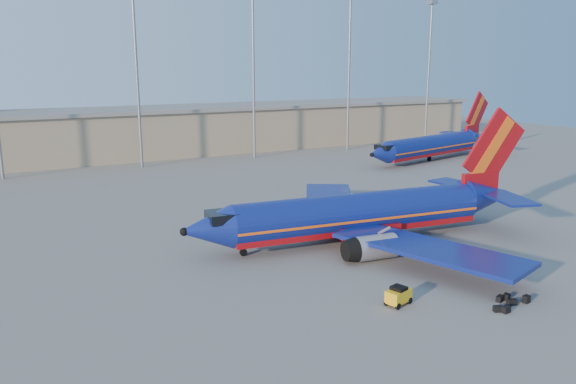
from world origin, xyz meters
name	(u,v)px	position (x,y,z in m)	size (l,w,h in m)	color
ground	(325,237)	(0.00, 0.00, 0.00)	(220.00, 220.00, 0.00)	slate
terminal_building	(203,128)	(10.00, 58.00, 4.32)	(122.00, 16.00, 8.50)	gray
light_mast_row	(198,55)	(5.00, 46.00, 17.55)	(101.60, 1.60, 28.65)	gray
aircraft_main	(366,214)	(2.60, -2.72, 2.53)	(34.89, 33.37, 11.84)	navy
aircraft_second	(433,145)	(40.41, 28.42, 2.59)	(32.99, 14.33, 11.30)	navy
baggage_tug	(398,295)	(-4.20, -15.43, 0.68)	(2.02, 1.51, 1.30)	yellow
luggage_pile	(508,303)	(2.13, -19.22, 0.22)	(3.41, 1.89, 0.53)	black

